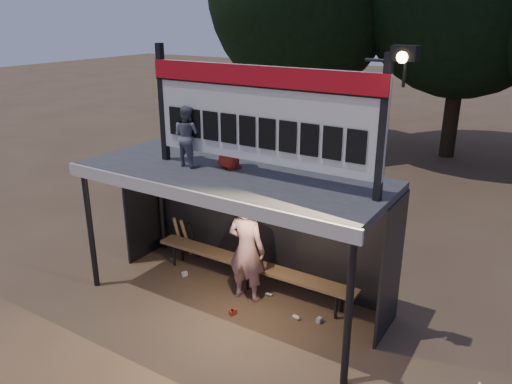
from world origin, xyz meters
TOP-DOWN VIEW (x-y plane):
  - ground at (0.00, 0.00)m, footprint 80.00×80.00m
  - player at (0.14, 0.20)m, footprint 0.70×0.48m
  - child_a at (-0.79, -0.09)m, footprint 0.50×0.40m
  - child_b at (-0.15, 0.17)m, footprint 0.65×0.57m
  - dugout_shelter at (0.00, 0.24)m, footprint 5.10×2.08m
  - scoreboard_assembly at (0.56, -0.01)m, footprint 4.10×0.27m
  - bench at (0.00, 0.55)m, footprint 4.00×0.35m
  - bats at (-1.71, 0.82)m, footprint 0.47×0.33m
  - litter at (0.32, 0.12)m, footprint 2.88×1.20m

SIDE VIEW (x-z plane):
  - ground at x=0.00m, z-range 0.00..0.00m
  - litter at x=0.32m, z-range 0.00..0.08m
  - bats at x=-1.71m, z-range 0.01..0.85m
  - bench at x=0.00m, z-range 0.19..0.67m
  - player at x=0.14m, z-range 0.00..1.85m
  - dugout_shelter at x=0.00m, z-range 0.69..3.01m
  - child_a at x=-0.79m, z-range 2.32..3.30m
  - child_b at x=-0.15m, z-range 2.32..3.43m
  - scoreboard_assembly at x=0.56m, z-range 2.33..4.32m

